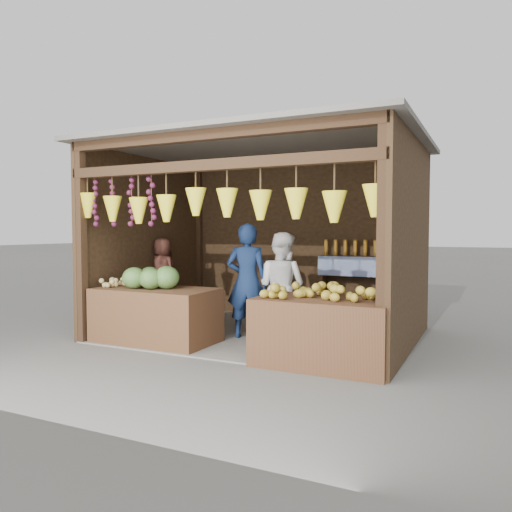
{
  "coord_description": "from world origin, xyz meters",
  "views": [
    {
      "loc": [
        2.9,
        -6.3,
        1.47
      ],
      "look_at": [
        -0.06,
        -0.1,
        1.11
      ],
      "focal_mm": 35.0,
      "sensor_mm": 36.0,
      "label": 1
    }
  ],
  "objects_px": {
    "woman_standing": "(282,287)",
    "vendor_seated": "(162,271)",
    "counter_left": "(156,316)",
    "counter_right": "(324,332)",
    "man_standing": "(247,281)"
  },
  "relations": [
    {
      "from": "man_standing",
      "to": "counter_left",
      "type": "bearing_deg",
      "value": 22.54
    },
    {
      "from": "woman_standing",
      "to": "man_standing",
      "type": "bearing_deg",
      "value": 22.92
    },
    {
      "from": "counter_left",
      "to": "woman_standing",
      "type": "bearing_deg",
      "value": 29.24
    },
    {
      "from": "counter_left",
      "to": "man_standing",
      "type": "xyz_separation_m",
      "value": [
        0.97,
        0.72,
        0.42
      ]
    },
    {
      "from": "counter_left",
      "to": "vendor_seated",
      "type": "xyz_separation_m",
      "value": [
        -0.71,
        1.12,
        0.47
      ]
    },
    {
      "from": "counter_right",
      "to": "man_standing",
      "type": "relative_size",
      "value": 0.94
    },
    {
      "from": "man_standing",
      "to": "counter_right",
      "type": "bearing_deg",
      "value": 134.86
    },
    {
      "from": "counter_right",
      "to": "vendor_seated",
      "type": "distance_m",
      "value": 3.29
    },
    {
      "from": "woman_standing",
      "to": "vendor_seated",
      "type": "distance_m",
      "value": 2.17
    },
    {
      "from": "counter_left",
      "to": "counter_right",
      "type": "height_order",
      "value": "counter_right"
    },
    {
      "from": "counter_right",
      "to": "woman_standing",
      "type": "xyz_separation_m",
      "value": [
        -0.88,
        0.9,
        0.36
      ]
    },
    {
      "from": "counter_left",
      "to": "woman_standing",
      "type": "xyz_separation_m",
      "value": [
        1.44,
        0.8,
        0.37
      ]
    },
    {
      "from": "vendor_seated",
      "to": "woman_standing",
      "type": "bearing_deg",
      "value": -174.09
    },
    {
      "from": "counter_right",
      "to": "man_standing",
      "type": "height_order",
      "value": "man_standing"
    },
    {
      "from": "woman_standing",
      "to": "vendor_seated",
      "type": "height_order",
      "value": "woman_standing"
    }
  ]
}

